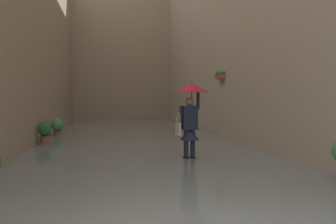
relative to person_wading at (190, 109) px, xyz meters
The scene contains 7 objects.
ground_plane 5.69m from the person_wading, 79.93° to the right, with size 60.00×60.00×0.00m, color gray.
flood_water 5.68m from the person_wading, 79.93° to the right, with size 7.65×28.40×0.08m, color slate.
building_facade_right 8.11m from the person_wading, 45.80° to the right, with size 2.04×26.40×8.38m.
building_facade_far 18.28m from the person_wading, 86.84° to the right, with size 10.45×1.80×12.76m, color gray.
person_wading is the anchor object (origin of this frame).
potted_plant_mid_right 7.48m from the person_wading, 56.76° to the right, with size 0.49×0.49×0.78m.
potted_plant_far_right 5.50m from the person_wading, 40.53° to the right, with size 0.44×0.44×0.83m.
Camera 1 is at (1.14, 3.22, 1.64)m, focal length 38.75 mm.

